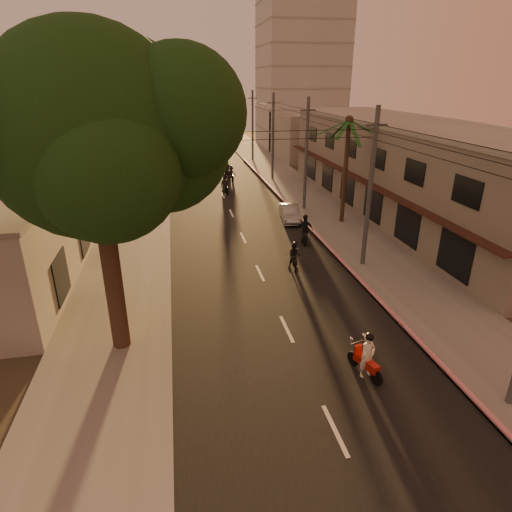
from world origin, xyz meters
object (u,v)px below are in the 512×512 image
Objects in this scene: scooter_far_b at (231,174)px; scooter_far_c at (227,168)px; palm_tree at (349,126)px; broadleaf_tree at (105,134)px; scooter_mid_b at (305,230)px; scooter_mid_a at (294,256)px; scooter_far_a at (225,185)px; parked_car at (290,213)px; scooter_red at (367,357)px.

scooter_far_c is at bearing 83.30° from scooter_far_b.
palm_tree is 4.16× the size of scooter_far_c.
scooter_far_b is at bearing 74.60° from broadleaf_tree.
palm_tree is 20.80m from scooter_far_c.
scooter_mid_b is at bearing -93.67° from scooter_far_b.
broadleaf_tree reaches higher than scooter_mid_a.
scooter_far_a is 10.28m from parked_car.
scooter_red reaches higher than scooter_mid_a.
broadleaf_tree is 32.07m from scooter_far_b.
scooter_mid_a reaches higher than parked_car.
palm_tree is at bearing -78.74° from scooter_far_b.
scooter_red is at bearing -72.59° from scooter_far_c.
scooter_mid_b is (1.81, 3.97, 0.15)m from scooter_mid_a.
scooter_far_c is at bearing 105.58° from parked_car.
palm_tree is 7.63m from parked_car.
scooter_far_b is (1.33, 5.48, -0.11)m from scooter_far_a.
broadleaf_tree is 12.17m from scooter_red.
scooter_mid_b is at bearing 75.84° from scooter_mid_a.
scooter_red is at bearing -79.86° from scooter_mid_a.
scooter_mid_a is at bearing -127.61° from palm_tree.
broadleaf_tree reaches higher than scooter_red.
palm_tree reaches higher than parked_car.
scooter_red is 0.93× the size of scooter_mid_b.
scooter_far_a is (-3.59, 14.37, -0.02)m from scooter_mid_b.
scooter_far_c is (-6.50, 18.74, -6.26)m from palm_tree.
parked_car is at bearing 86.93° from scooter_mid_a.
palm_tree reaches higher than scooter_mid_b.
parked_car is at bearing 162.75° from palm_tree.
broadleaf_tree is 16.48m from scooter_mid_b.
scooter_far_a is 0.51× the size of parked_car.
scooter_red is 14.07m from scooter_mid_b.
scooter_far_b is (-2.26, 19.84, -0.13)m from scooter_mid_b.
scooter_far_c reaches higher than scooter_far_a.
palm_tree is 18.50m from scooter_far_b.
broadleaf_tree is 6.10× the size of scooter_mid_b.
scooter_mid_b is at bearing -86.74° from parked_car.
palm_tree is at bearing 43.48° from broadleaf_tree.
scooter_far_c is (-0.16, 2.59, 0.13)m from scooter_far_b.
scooter_far_c is (8.11, 32.60, -7.58)m from broadleaf_tree.
scooter_red is (8.67, -3.77, -7.66)m from broadleaf_tree.
palm_tree is at bearing -54.35° from scooter_far_c.
palm_tree is at bearing 54.77° from scooter_red.
parked_car is (0.30, 4.86, -0.27)m from scooter_mid_b.
scooter_mid_a is at bearing -96.68° from parked_car.
palm_tree is at bearing -59.97° from scooter_far_a.
scooter_far_c reaches higher than scooter_mid_a.
scooter_far_c is at bearing 109.13° from palm_tree.
scooter_far_a is 1.01× the size of scooter_far_c.
scooter_red reaches higher than scooter_far_b.
parked_car is (2.11, 8.83, -0.12)m from scooter_mid_a.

